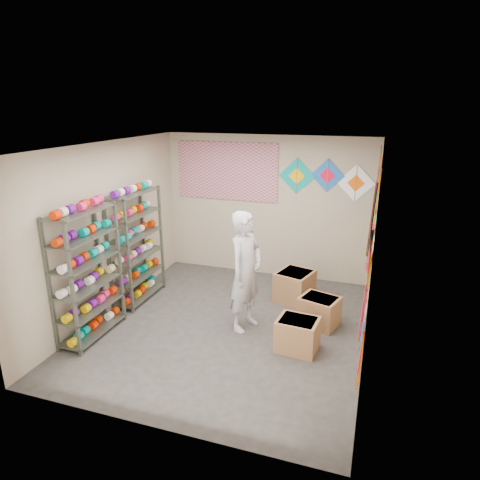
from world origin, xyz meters
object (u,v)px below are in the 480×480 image
(shelf_rack_back, at_px, (137,246))
(carton_c, at_px, (295,286))
(shopkeeper, at_px, (246,272))
(carton_b, at_px, (319,311))
(carton_a, at_px, (297,335))
(shelf_rack_front, at_px, (87,275))

(shelf_rack_back, xyz_separation_m, carton_c, (2.56, 0.76, -0.69))
(shopkeeper, distance_m, carton_b, 1.31)
(shopkeeper, height_order, carton_c, shopkeeper)
(carton_a, bearing_deg, shelf_rack_back, 170.90)
(shelf_rack_front, bearing_deg, carton_b, 23.39)
(carton_a, xyz_separation_m, carton_c, (-0.34, 1.51, 0.03))
(carton_b, relative_size, carton_c, 0.93)
(shelf_rack_front, xyz_separation_m, carton_a, (2.91, 0.55, -0.72))
(shelf_rack_front, bearing_deg, carton_c, 38.75)
(shopkeeper, relative_size, carton_b, 3.27)
(shelf_rack_back, distance_m, carton_b, 3.17)
(shelf_rack_back, height_order, carton_b, shelf_rack_back)
(shelf_rack_front, xyz_separation_m, shopkeeper, (2.04, 0.92, -0.05))
(carton_b, distance_m, carton_c, 0.89)
(shopkeeper, bearing_deg, carton_c, -7.73)
(carton_a, bearing_deg, shopkeeper, 162.04)
(shelf_rack_front, height_order, shopkeeper, shelf_rack_front)
(carton_a, bearing_deg, shelf_rack_front, -163.92)
(shopkeeper, relative_size, carton_a, 3.31)
(shelf_rack_front, relative_size, shopkeeper, 1.05)
(shopkeeper, height_order, carton_b, shopkeeper)
(shelf_rack_back, xyz_separation_m, shopkeeper, (2.04, -0.38, -0.05))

